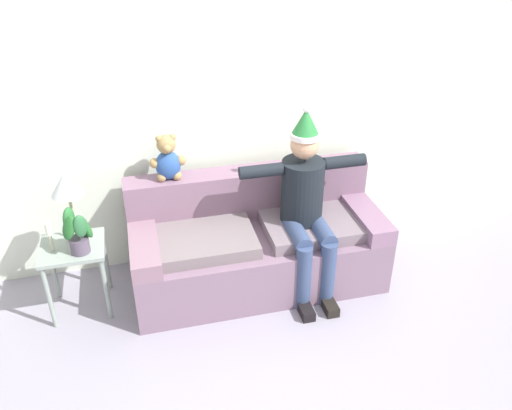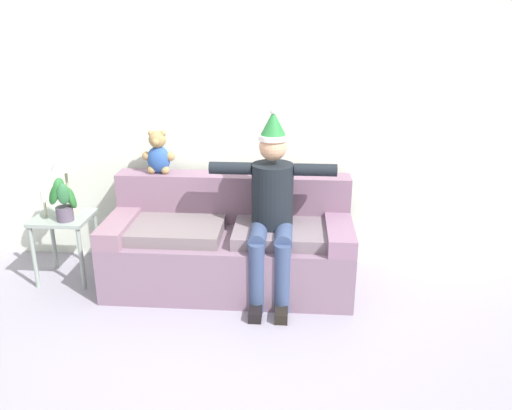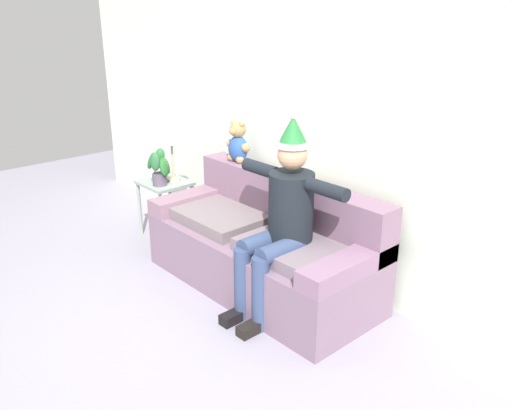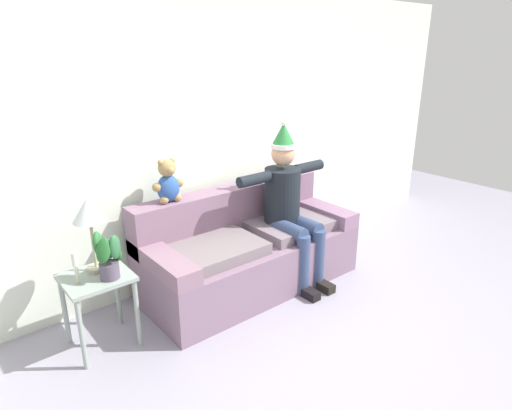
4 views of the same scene
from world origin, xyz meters
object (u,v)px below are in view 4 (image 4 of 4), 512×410
(teddy_bear, at_px, (168,183))
(potted_plant, at_px, (109,255))
(table_lamp, at_px, (89,213))
(side_table, at_px, (98,289))
(candle_tall, at_px, (75,263))
(couch, at_px, (248,249))
(person_seated, at_px, (289,202))

(teddy_bear, bearing_deg, potted_plant, -150.64)
(table_lamp, relative_size, potted_plant, 1.55)
(side_table, relative_size, candle_tall, 2.51)
(candle_tall, bearing_deg, couch, 2.20)
(teddy_bear, bearing_deg, candle_tall, -160.55)
(potted_plant, relative_size, candle_tall, 1.57)
(teddy_bear, distance_m, side_table, 1.04)
(potted_plant, bearing_deg, candle_tall, 160.45)
(side_table, bearing_deg, couch, 1.61)
(side_table, relative_size, potted_plant, 1.60)
(person_seated, height_order, side_table, person_seated)
(couch, xyz_separation_m, person_seated, (0.36, -0.17, 0.44))
(couch, xyz_separation_m, table_lamp, (-1.40, 0.05, 0.69))
(couch, xyz_separation_m, potted_plant, (-1.36, -0.14, 0.42))
(teddy_bear, xyz_separation_m, table_lamp, (-0.75, -0.22, -0.03))
(side_table, xyz_separation_m, table_lamp, (0.04, 0.09, 0.56))
(side_table, bearing_deg, candle_tall, -171.41)
(table_lamp, xyz_separation_m, potted_plant, (0.04, -0.18, -0.27))
(person_seated, bearing_deg, potted_plant, 178.91)
(person_seated, distance_m, side_table, 1.84)
(side_table, height_order, potted_plant, potted_plant)
(teddy_bear, xyz_separation_m, candle_tall, (-0.92, -0.33, -0.33))
(person_seated, bearing_deg, candle_tall, 176.82)
(side_table, distance_m, potted_plant, 0.31)
(couch, bearing_deg, table_lamp, 178.12)
(couch, relative_size, table_lamp, 3.58)
(candle_tall, bearing_deg, person_seated, -3.18)
(person_seated, distance_m, teddy_bear, 1.14)
(person_seated, relative_size, side_table, 2.63)
(potted_plant, distance_m, candle_tall, 0.23)
(couch, height_order, table_lamp, table_lamp)
(side_table, height_order, table_lamp, table_lamp)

